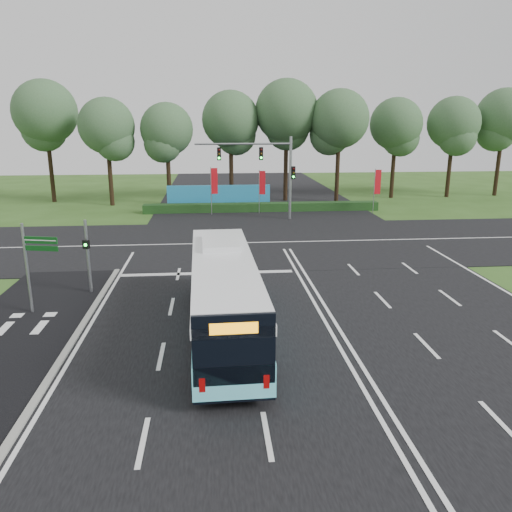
{
  "coord_description": "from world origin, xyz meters",
  "views": [
    {
      "loc": [
        -4.62,
        -21.63,
        8.23
      ],
      "look_at": [
        -2.55,
        2.0,
        1.79
      ],
      "focal_mm": 35.0,
      "sensor_mm": 36.0,
      "label": 1
    }
  ],
  "objects": [
    {
      "name": "road_cross",
      "position": [
        0.0,
        12.0,
        0.03
      ],
      "size": [
        120.0,
        14.0,
        0.05
      ],
      "primitive_type": "cube",
      "color": "black",
      "rests_on": "ground"
    },
    {
      "name": "banner_flag_right",
      "position": [
        10.22,
        22.41,
        2.69
      ],
      "size": [
        0.61,
        0.06,
        4.09
      ],
      "rotation": [
        0.0,
        0.0,
        0.01
      ],
      "color": "gray",
      "rests_on": "ground"
    },
    {
      "name": "road_main",
      "position": [
        0.0,
        0.0,
        0.02
      ],
      "size": [
        20.0,
        120.0,
        0.04
      ],
      "primitive_type": "cube",
      "color": "black",
      "rests_on": "ground"
    },
    {
      "name": "kerb_strip",
      "position": [
        -10.1,
        -3.0,
        0.06
      ],
      "size": [
        0.25,
        18.0,
        0.12
      ],
      "primitive_type": "cube",
      "color": "gray",
      "rests_on": "ground"
    },
    {
      "name": "banner_flag_mid",
      "position": [
        -0.15,
        23.48,
        2.61
      ],
      "size": [
        0.58,
        0.12,
        3.97
      ],
      "rotation": [
        0.0,
        0.0,
        -0.13
      ],
      "color": "gray",
      "rests_on": "ground"
    },
    {
      "name": "street_sign",
      "position": [
        -12.36,
        -0.24,
        2.55
      ],
      "size": [
        1.55,
        0.42,
        4.06
      ],
      "rotation": [
        0.0,
        0.0,
        -0.22
      ],
      "color": "gray",
      "rests_on": "ground"
    },
    {
      "name": "hedge",
      "position": [
        0.0,
        24.5,
        0.4
      ],
      "size": [
        22.0,
        1.2,
        0.8
      ],
      "primitive_type": "cube",
      "color": "#153312",
      "rests_on": "ground"
    },
    {
      "name": "pedestrian_signal",
      "position": [
        -10.71,
        2.31,
        2.01
      ],
      "size": [
        0.35,
        0.43,
        3.67
      ],
      "rotation": [
        0.0,
        0.0,
        -0.43
      ],
      "color": "gray",
      "rests_on": "ground"
    },
    {
      "name": "banner_flag_left",
      "position": [
        -4.5,
        23.14,
        2.81
      ],
      "size": [
        0.63,
        0.15,
        4.3
      ],
      "rotation": [
        0.0,
        0.0,
        0.17
      ],
      "color": "gray",
      "rests_on": "ground"
    },
    {
      "name": "blue_hoarding",
      "position": [
        -4.0,
        27.0,
        1.1
      ],
      "size": [
        10.0,
        0.3,
        2.2
      ],
      "primitive_type": "cube",
      "color": "teal",
      "rests_on": "ground"
    },
    {
      "name": "bike_path",
      "position": [
        -12.5,
        -3.0,
        0.03
      ],
      "size": [
        5.0,
        18.0,
        0.06
      ],
      "primitive_type": "cube",
      "color": "black",
      "rests_on": "ground"
    },
    {
      "name": "eucalyptus_row",
      "position": [
        3.04,
        31.16,
        8.42
      ],
      "size": [
        55.02,
        9.25,
        12.44
      ],
      "color": "black",
      "rests_on": "ground"
    },
    {
      "name": "ground",
      "position": [
        0.0,
        0.0,
        0.0
      ],
      "size": [
        120.0,
        120.0,
        0.0
      ],
      "primitive_type": "plane",
      "color": "#30521B",
      "rests_on": "ground"
    },
    {
      "name": "traffic_light_gantry",
      "position": [
        0.21,
        20.5,
        4.66
      ],
      "size": [
        8.41,
        0.28,
        7.0
      ],
      "color": "gray",
      "rests_on": "ground"
    },
    {
      "name": "city_bus",
      "position": [
        -4.27,
        -3.16,
        1.67
      ],
      "size": [
        2.73,
        11.63,
        3.32
      ],
      "rotation": [
        0.0,
        0.0,
        0.03
      ],
      "color": "#6CE9FB",
      "rests_on": "ground"
    }
  ]
}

